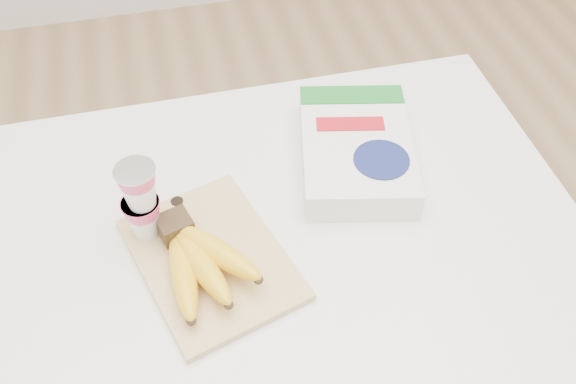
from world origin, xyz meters
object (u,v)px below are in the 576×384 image
at_px(yogurt_stack, 140,200).
at_px(cereal_box, 356,150).
at_px(cutting_board, 211,259).
at_px(table, 252,364).
at_px(bananas, 198,260).

distance_m(yogurt_stack, cereal_box, 0.37).
height_order(yogurt_stack, cereal_box, yogurt_stack).
relative_size(yogurt_stack, cereal_box, 0.46).
bearing_deg(cutting_board, yogurt_stack, 125.05).
height_order(table, yogurt_stack, yogurt_stack).
bearing_deg(cereal_box, cutting_board, -138.81).
height_order(table, cutting_board, cutting_board).
relative_size(table, cereal_box, 3.61).
bearing_deg(table, yogurt_stack, 164.09).
bearing_deg(bananas, cutting_board, 47.17).
bearing_deg(yogurt_stack, cutting_board, -38.50).
distance_m(table, bananas, 0.45).
xyz_separation_m(table, yogurt_stack, (-0.13, 0.04, 0.50)).
height_order(table, bananas, bananas).
bearing_deg(bananas, yogurt_stack, 126.60).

